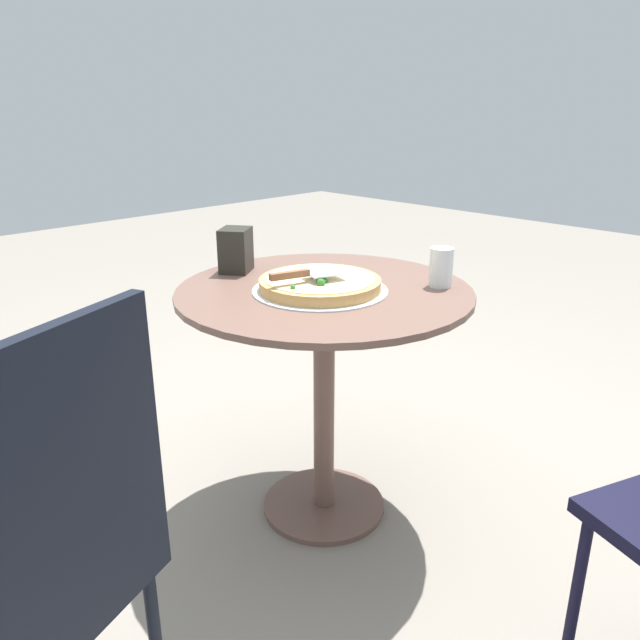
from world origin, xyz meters
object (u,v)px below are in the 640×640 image
pizza_on_tray (320,284)px  pizza_server (306,273)px  napkin_dispenser (236,250)px  patio_chair_near (37,562)px  patio_table (324,344)px  drinking_cup (441,267)px

pizza_on_tray → pizza_server: bearing=-176.9°
pizza_on_tray → napkin_dispenser: (-0.04, 0.32, 0.05)m
napkin_dispenser → pizza_on_tray: bearing=60.9°
patio_chair_near → pizza_server: bearing=18.4°
patio_table → pizza_on_tray: (-0.03, -0.01, 0.18)m
patio_table → patio_chair_near: size_ratio=0.87×
pizza_server → patio_chair_near: size_ratio=0.23×
pizza_on_tray → patio_table: bearing=19.2°
pizza_server → drinking_cup: size_ratio=1.99×
pizza_on_tray → napkin_dispenser: bearing=96.3°
patio_chair_near → drinking_cup: bearing=3.9°
drinking_cup → patio_chair_near: bearing=-176.1°
pizza_on_tray → drinking_cup: (0.27, -0.20, 0.04)m
pizza_on_tray → napkin_dispenser: 0.33m
pizza_server → drinking_cup: bearing=-31.9°
pizza_server → napkin_dispenser: napkin_dispenser is taller
pizza_on_tray → pizza_server: pizza_server is taller
drinking_cup → pizza_server: bearing=148.1°
pizza_server → patio_chair_near: patio_chair_near is taller
pizza_on_tray → drinking_cup: drinking_cup is taller
napkin_dispenser → pizza_server: bearing=51.1°
pizza_on_tray → drinking_cup: size_ratio=3.41×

